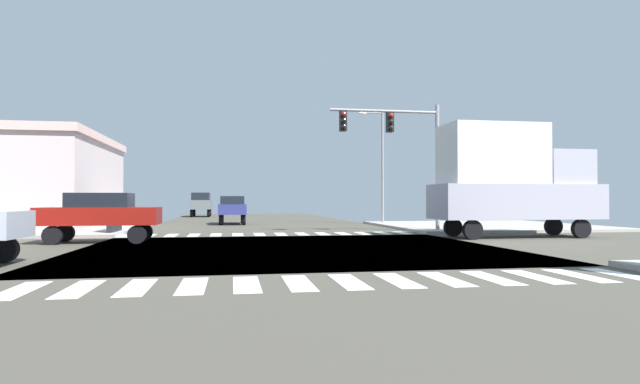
# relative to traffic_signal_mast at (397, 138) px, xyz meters

# --- Properties ---
(ground) EXTENTS (90.00, 90.00, 0.05)m
(ground) POSITION_rel_traffic_signal_mast_xyz_m (-6.10, -7.69, -4.77)
(ground) COLOR #444238
(sidewalk_corner_ne) EXTENTS (12.00, 12.00, 0.14)m
(sidewalk_corner_ne) POSITION_rel_traffic_signal_mast_xyz_m (6.90, 4.31, -4.67)
(sidewalk_corner_ne) COLOR #A09B91
(sidewalk_corner_ne) RESTS_ON ground
(sidewalk_corner_nw) EXTENTS (12.00, 12.00, 0.14)m
(sidewalk_corner_nw) POSITION_rel_traffic_signal_mast_xyz_m (-19.10, 4.31, -4.67)
(sidewalk_corner_nw) COLOR #9E9895
(sidewalk_corner_nw) RESTS_ON ground
(crosswalk_near) EXTENTS (13.50, 2.00, 0.01)m
(crosswalk_near) POSITION_rel_traffic_signal_mast_xyz_m (-6.35, -14.99, -4.74)
(crosswalk_near) COLOR white
(crosswalk_near) RESTS_ON ground
(crosswalk_far) EXTENTS (13.50, 2.00, 0.01)m
(crosswalk_far) POSITION_rel_traffic_signal_mast_xyz_m (-6.35, -0.39, -4.74)
(crosswalk_far) COLOR white
(crosswalk_far) RESTS_ON ground
(traffic_signal_mast) EXTENTS (5.66, 0.55, 6.46)m
(traffic_signal_mast) POSITION_rel_traffic_signal_mast_xyz_m (0.00, 0.00, 0.00)
(traffic_signal_mast) COLOR gray
(traffic_signal_mast) RESTS_ON ground
(street_lamp) EXTENTS (1.78, 0.32, 7.58)m
(street_lamp) POSITION_rel_traffic_signal_mast_xyz_m (1.63, 8.84, -0.17)
(street_lamp) COLOR gray
(street_lamp) RESTS_ON ground
(sedan_farside_2) EXTENTS (1.80, 4.30, 1.88)m
(sedan_farside_2) POSITION_rel_traffic_signal_mast_xyz_m (-8.10, 10.54, -3.62)
(sedan_farside_2) COLOR black
(sedan_farside_2) RESTS_ON ground
(suv_crossing_1) EXTENTS (1.96, 4.60, 2.34)m
(suv_crossing_1) POSITION_rel_traffic_signal_mast_xyz_m (-11.10, 27.25, -3.35)
(suv_crossing_1) COLOR black
(suv_crossing_1) RESTS_ON ground
(sedan_queued_3) EXTENTS (4.30, 1.80, 1.88)m
(sedan_queued_3) POSITION_rel_traffic_signal_mast_xyz_m (-13.04, -4.19, -3.62)
(sedan_queued_3) COLOR black
(sedan_queued_3) RESTS_ON ground
(box_truck_middle_2) EXTENTS (7.20, 2.40, 4.85)m
(box_truck_middle_2) POSITION_rel_traffic_signal_mast_xyz_m (3.76, -4.19, -2.18)
(box_truck_middle_2) COLOR black
(box_truck_middle_2) RESTS_ON ground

